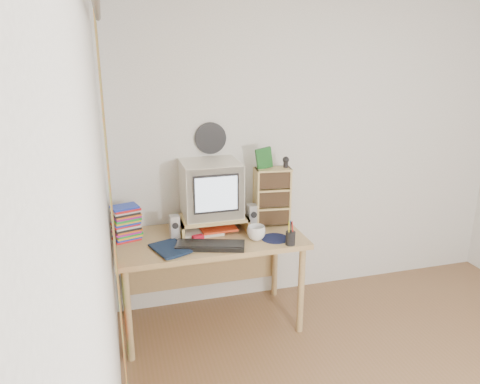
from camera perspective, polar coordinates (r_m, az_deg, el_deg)
back_wall at (r=4.04m, az=9.40°, el=4.71°), size 3.50×0.00×3.50m
left_wall at (r=2.02m, az=-15.98°, el=-9.10°), size 0.00×3.50×3.50m
curtain at (r=2.50m, az=-14.97°, el=-6.26°), size 0.00×2.20×2.20m
wall_disc at (r=3.69m, az=-3.61°, el=6.55°), size 0.25×0.02×0.25m
desk at (r=3.66m, az=-3.94°, el=-7.01°), size 1.40×0.70×0.75m
monitor_riser at (r=3.61m, az=-3.36°, el=-3.39°), size 0.52×0.30×0.12m
crt_monitor at (r=3.58m, az=-3.52°, el=0.38°), size 0.44×0.44×0.42m
speaker_left at (r=3.49m, az=-7.97°, el=-4.30°), size 0.08×0.08×0.19m
speaker_right at (r=3.66m, az=1.51°, el=-3.01°), size 0.08×0.08×0.20m
keyboard at (r=3.35m, az=-3.63°, el=-6.54°), size 0.51×0.30×0.03m
dvd_stack at (r=3.53m, az=-13.68°, el=-3.70°), size 0.21×0.18×0.26m
cd_rack at (r=3.70m, az=3.99°, el=-0.59°), size 0.29×0.18×0.47m
mug at (r=3.47m, az=1.99°, el=-5.00°), size 0.14×0.14×0.11m
diary at (r=3.30m, az=-10.16°, el=-7.04°), size 0.30×0.26×0.05m
mousepad at (r=3.51m, az=4.29°, el=-5.66°), size 0.21×0.21×0.00m
pen_cup at (r=3.39m, az=6.18°, el=-5.31°), size 0.08×0.08×0.14m
papers at (r=3.62m, az=-4.05°, el=-4.57°), size 0.32×0.24×0.04m
red_box at (r=3.47m, az=-5.14°, el=-5.62°), size 0.09×0.07×0.04m
game_box at (r=3.61m, az=2.94°, el=4.14°), size 0.13×0.04×0.16m
webcam at (r=3.66m, az=5.61°, el=3.66°), size 0.06×0.06×0.09m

